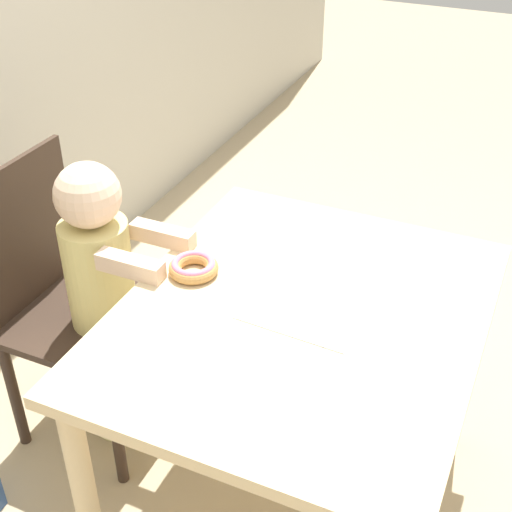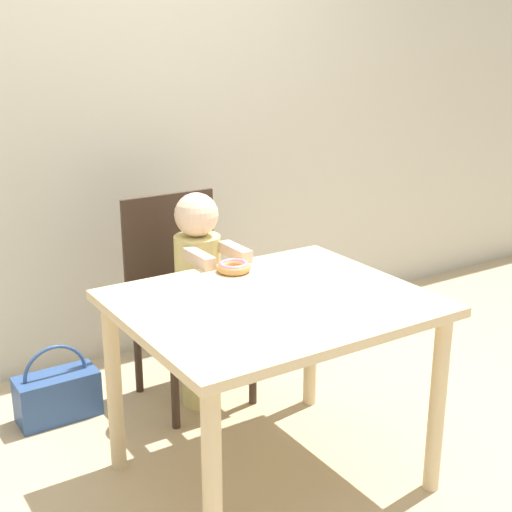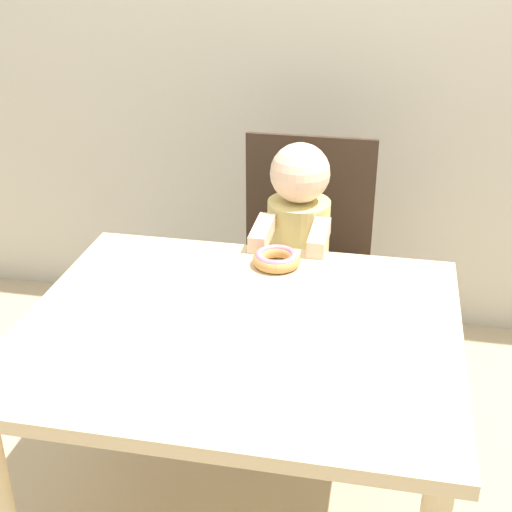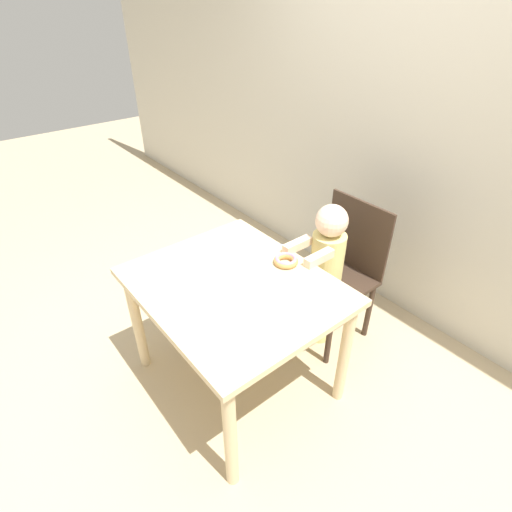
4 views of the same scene
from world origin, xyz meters
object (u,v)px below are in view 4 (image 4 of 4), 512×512
Objects in this scene: chair at (339,270)px; handbag at (284,270)px; child_figure at (325,273)px; donut at (286,260)px.

handbag is at bearing 171.55° from chair.
child_figure reaches higher than donut.
child_figure is at bearing 87.29° from donut.
child_figure is at bearing -20.66° from handbag.
handbag is (-0.59, 0.22, -0.41)m from child_figure.
handbag is at bearing 136.48° from donut.
chair is 0.53m from donut.
chair is at bearing -8.45° from handbag.
chair is 0.14m from child_figure.
child_figure is (-0.00, -0.14, 0.04)m from chair.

